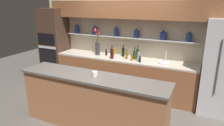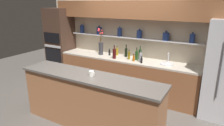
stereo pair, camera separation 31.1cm
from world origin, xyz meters
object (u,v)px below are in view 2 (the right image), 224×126
object	(u,v)px
sink_fixture	(167,63)
bottle_wine_1	(114,54)
bottle_oil_8	(117,52)
bottle_wine_7	(140,54)
coffee_mug	(92,73)
bottle_sauce_4	(142,60)
flower_vase	(101,46)
bottle_wine_0	(137,55)
oven_tower	(60,44)
bottle_spirit_2	(140,57)
bottle_sauce_5	(110,53)
bottle_sauce_9	(134,58)
bottle_oil_3	(129,56)
bottle_wine_6	(126,52)

from	to	relation	value
sink_fixture	bottle_wine_1	bearing A→B (deg)	-172.61
bottle_oil_8	bottle_wine_7	bearing A→B (deg)	-6.09
coffee_mug	sink_fixture	bearing A→B (deg)	62.21
bottle_sauce_4	flower_vase	bearing A→B (deg)	171.23
bottle_wine_0	bottle_wine_1	size ratio (longest dim) A/B	0.90
oven_tower	flower_vase	xyz separation A→B (m)	(1.43, 0.02, 0.10)
bottle_spirit_2	coffee_mug	distance (m)	1.58
bottle_wine_1	bottle_sauce_5	size ratio (longest dim) A/B	1.92
bottle_spirit_2	bottle_sauce_5	distance (m)	0.96
bottle_wine_7	bottle_oil_8	world-z (taller)	bottle_wine_7
bottle_sauce_4	coffee_mug	size ratio (longest dim) A/B	1.51
bottle_sauce_5	bottle_sauce_9	size ratio (longest dim) A/B	1.02
bottle_wine_0	bottle_oil_8	xyz separation A→B (m)	(-0.62, 0.15, -0.01)
sink_fixture	bottle_oil_3	distance (m)	0.92
bottle_wine_6	bottle_wine_1	bearing A→B (deg)	-120.00
bottle_wine_1	sink_fixture	bearing A→B (deg)	7.39
bottle_oil_3	bottle_wine_6	distance (m)	0.25
bottle_wine_6	coffee_mug	distance (m)	1.82
oven_tower	bottle_wine_7	bearing A→B (deg)	2.26
oven_tower	bottle_sauce_9	bearing A→B (deg)	-2.75
bottle_sauce_4	bottle_sauce_5	size ratio (longest dim) A/B	0.94
flower_vase	bottle_sauce_9	bearing A→B (deg)	-7.49
oven_tower	bottle_sauce_4	bearing A→B (deg)	-3.74
bottle_wine_7	oven_tower	bearing A→B (deg)	-177.74
bottle_spirit_2	sink_fixture	bearing A→B (deg)	10.75
bottle_wine_6	coffee_mug	xyz separation A→B (m)	(0.21, -1.80, 0.03)
bottle_oil_3	sink_fixture	bearing A→B (deg)	2.52
bottle_oil_3	oven_tower	bearing A→B (deg)	179.29
bottle_sauce_9	sink_fixture	bearing A→B (deg)	9.75
bottle_sauce_4	bottle_oil_3	bearing A→B (deg)	159.33
bottle_spirit_2	coffee_mug	world-z (taller)	bottle_spirit_2
bottle_oil_8	oven_tower	bearing A→B (deg)	-174.68
bottle_wine_6	bottle_wine_7	bearing A→B (deg)	-7.54
bottle_oil_8	bottle_sauce_5	bearing A→B (deg)	-150.22
coffee_mug	bottle_sauce_4	bearing A→B (deg)	76.89
bottle_oil_8	bottle_spirit_2	bearing A→B (deg)	-19.46
bottle_wine_1	bottle_oil_3	world-z (taller)	bottle_wine_1
bottle_wine_6	bottle_wine_7	xyz separation A→B (m)	(0.40, -0.05, 0.01)
bottle_wine_0	bottle_spirit_2	distance (m)	0.19
bottle_wine_7	bottle_sauce_5	bearing A→B (deg)	-178.21
bottle_sauce_4	oven_tower	bearing A→B (deg)	176.26
oven_tower	coffee_mug	world-z (taller)	oven_tower
bottle_wine_0	bottle_wine_1	xyz separation A→B (m)	(-0.52, -0.17, 0.01)
oven_tower	bottle_wine_0	xyz separation A→B (m)	(2.46, 0.02, -0.02)
bottle_wine_1	bottle_oil_8	bearing A→B (deg)	106.75
bottle_spirit_2	bottle_oil_8	size ratio (longest dim) A/B	1.09
oven_tower	flower_vase	distance (m)	1.44
flower_vase	bottle_sauce_9	size ratio (longest dim) A/B	4.14
bottle_oil_8	coffee_mug	xyz separation A→B (m)	(0.48, -1.82, 0.05)
sink_fixture	bottle_wine_1	distance (m)	1.28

